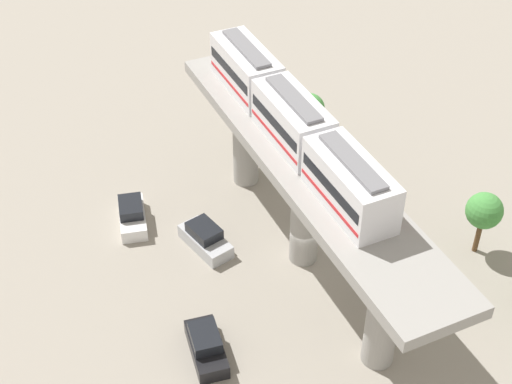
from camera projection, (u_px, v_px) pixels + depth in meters
The scene contains 8 objects.
ground_plane at pixel (303, 257), 50.90m from camera, with size 120.00×120.00×0.00m, color gray.
viaduct at pixel (307, 186), 46.97m from camera, with size 5.20×28.85×8.28m.
train at pixel (293, 120), 46.21m from camera, with size 2.64×20.50×3.24m.
parked_car_silver at pixel (205, 238), 51.25m from camera, with size 2.71×4.50×1.76m.
parked_car_black at pixel (206, 346), 44.07m from camera, with size 2.40×4.42×1.76m.
parked_car_white at pixel (132, 215), 53.15m from camera, with size 2.73×4.50×1.76m.
tree_near_viaduct at pixel (484, 211), 49.20m from camera, with size 2.47×2.47×4.81m.
tree_mid_lot at pixel (309, 109), 59.17m from camera, with size 2.44×2.44×4.54m.
Camera 1 is at (-18.30, -31.88, 35.62)m, focal length 52.64 mm.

